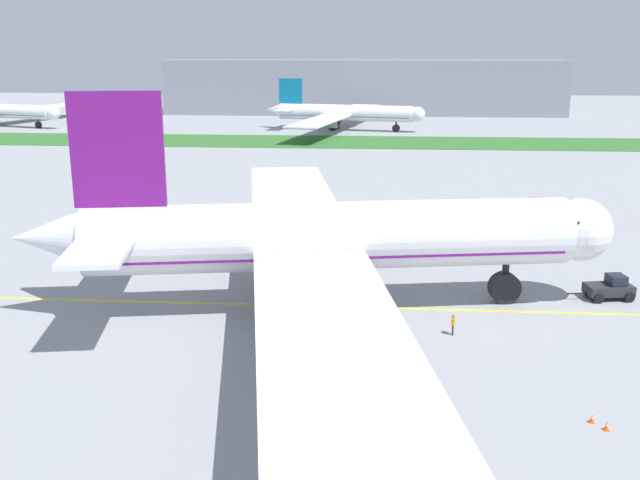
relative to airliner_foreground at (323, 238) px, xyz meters
The scene contains 11 objects.
ground_plane 6.92m from the airliner_foreground, 34.79° to the right, with size 600.00×600.00×0.00m, color gray.
apron_taxi_line 6.75m from the airliner_foreground, 10.18° to the left, with size 280.00×0.36×0.01m, color yellow.
grass_median_strip 114.71m from the airliner_foreground, 88.85° to the left, with size 320.00×24.00×0.10m, color #2D6628.
airliner_foreground is the anchor object (origin of this frame).
pushback_tug 26.56m from the airliner_foreground, ahead, with size 5.98×3.11×2.23m.
ground_crew_wingwalker_port 13.01m from the airliner_foreground, 26.08° to the right, with size 0.30×0.60×1.71m.
traffic_cone_near_nose 27.31m from the airliner_foreground, 46.71° to the right, with size 0.36×0.36×0.58m.
traffic_cone_port_wing 26.30m from the airliner_foreground, 46.35° to the right, with size 0.36×0.36×0.58m.
service_truck_fuel_bowser 46.24m from the airliner_foreground, 54.57° to the left, with size 5.54×2.56×2.46m.
parked_airliner_far_centre 140.21m from the airliner_foreground, 91.93° to the left, with size 44.19×71.44×13.79m.
terminal_building 191.45m from the airliner_foreground, 90.05° to the left, with size 133.58×20.00×18.00m, color gray.
Camera 1 is at (1.96, -57.29, 21.92)m, focal length 40.47 mm.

